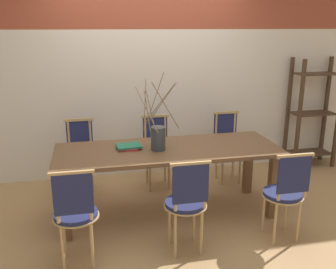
{
  "coord_description": "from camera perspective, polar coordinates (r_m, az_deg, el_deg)",
  "views": [
    {
      "loc": [
        -0.77,
        -3.62,
        1.98
      ],
      "look_at": [
        0.0,
        0.0,
        0.9
      ],
      "focal_mm": 40.0,
      "sensor_mm": 36.0,
      "label": 1
    }
  ],
  "objects": [
    {
      "name": "chair_far_leftend",
      "position": [
        4.61,
        -13.18,
        -2.76
      ],
      "size": [
        0.39,
        0.39,
        0.91
      ],
      "rotation": [
        0.0,
        0.0,
        3.14
      ],
      "color": "#1E234C",
      "rests_on": "ground_plane"
    },
    {
      "name": "dining_table",
      "position": [
        3.94,
        0.0,
        -3.54
      ],
      "size": [
        2.33,
        0.85,
        0.75
      ],
      "color": "brown",
      "rests_on": "ground_plane"
    },
    {
      "name": "vase_centerpiece",
      "position": [
        3.82,
        -1.55,
        -0.38
      ],
      "size": [
        0.43,
        0.43,
        0.78
      ],
      "color": "#33383D",
      "rests_on": "dining_table"
    },
    {
      "name": "chair_near_center",
      "position": [
        3.66,
        17.47,
        -8.22
      ],
      "size": [
        0.39,
        0.39,
        0.91
      ],
      "color": "#1E234C",
      "rests_on": "ground_plane"
    },
    {
      "name": "shelving_rack",
      "position": [
        5.71,
        21.2,
        2.99
      ],
      "size": [
        0.65,
        0.35,
        1.55
      ],
      "color": "#422D1E",
      "rests_on": "ground_plane"
    },
    {
      "name": "wall_rear",
      "position": [
        4.96,
        -3.12,
        11.9
      ],
      "size": [
        12.0,
        0.06,
        3.2
      ],
      "color": "beige",
      "rests_on": "ground_plane"
    },
    {
      "name": "chair_near_left",
      "position": [
        3.32,
        2.87,
        -10.04
      ],
      "size": [
        0.39,
        0.39,
        0.91
      ],
      "color": "#1E234C",
      "rests_on": "ground_plane"
    },
    {
      "name": "ground_plane",
      "position": [
        4.2,
        0.0,
        -11.82
      ],
      "size": [
        16.0,
        16.0,
        0.0
      ],
      "primitive_type": "plane",
      "color": "#A87F51"
    },
    {
      "name": "chair_far_center",
      "position": [
        4.92,
        9.08,
        -1.31
      ],
      "size": [
        0.39,
        0.39,
        0.91
      ],
      "rotation": [
        0.0,
        0.0,
        3.14
      ],
      "color": "#1E234C",
      "rests_on": "ground_plane"
    },
    {
      "name": "chair_far_left",
      "position": [
        4.68,
        -1.71,
        -2.05
      ],
      "size": [
        0.39,
        0.39,
        0.91
      ],
      "rotation": [
        0.0,
        0.0,
        3.14
      ],
      "color": "#1E234C",
      "rests_on": "ground_plane"
    },
    {
      "name": "chair_near_leftend",
      "position": [
        3.23,
        -13.95,
        -11.33
      ],
      "size": [
        0.39,
        0.39,
        0.91
      ],
      "color": "#1E234C",
      "rests_on": "ground_plane"
    },
    {
      "name": "book_stack",
      "position": [
        3.91,
        -6.02,
        -1.85
      ],
      "size": [
        0.27,
        0.22,
        0.04
      ],
      "color": "maroon",
      "rests_on": "dining_table"
    }
  ]
}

